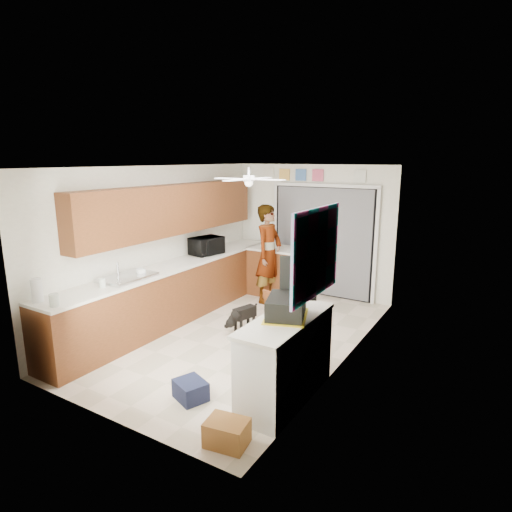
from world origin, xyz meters
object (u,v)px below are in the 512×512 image
at_px(microwave, 207,246).
at_px(man, 269,254).
at_px(cup, 141,272).
at_px(cardboard_box, 227,433).
at_px(navy_crate, 191,390).
at_px(paper_towel_roll, 37,290).
at_px(suitcase, 286,307).
at_px(dog, 245,317).

xyz_separation_m(microwave, man, (0.85, 0.74, -0.19)).
bearing_deg(cup, cardboard_box, -29.65).
distance_m(navy_crate, man, 3.57).
bearing_deg(paper_towel_roll, cup, 82.24).
height_order(paper_towel_roll, navy_crate, paper_towel_roll).
bearing_deg(navy_crate, paper_towel_roll, -165.93).
bearing_deg(suitcase, man, 103.02).
bearing_deg(man, navy_crate, -163.54).
distance_m(suitcase, cardboard_box, 1.40).
xyz_separation_m(cup, navy_crate, (1.71, -0.99, -0.89)).
bearing_deg(man, suitcase, -145.92).
xyz_separation_m(man, dog, (0.36, -1.39, -0.70)).
height_order(cup, man, man).
bearing_deg(paper_towel_roll, suitcase, 21.50).
xyz_separation_m(microwave, suitcase, (2.62, -2.01, -0.04)).
bearing_deg(cup, suitcase, -8.45).
distance_m(paper_towel_roll, navy_crate, 2.20).
height_order(paper_towel_roll, dog, paper_towel_roll).
xyz_separation_m(suitcase, dog, (-1.40, 1.36, -0.84)).
relative_size(cardboard_box, dog, 0.74).
relative_size(cup, man, 0.07).
xyz_separation_m(cup, suitcase, (2.57, -0.38, 0.06)).
bearing_deg(cup, navy_crate, -30.18).
xyz_separation_m(microwave, cardboard_box, (2.55, -3.05, -0.97)).
bearing_deg(navy_crate, cup, 149.82).
height_order(microwave, dog, microwave).
xyz_separation_m(navy_crate, dog, (-0.54, 1.97, 0.10)).
distance_m(man, dog, 1.60).
distance_m(suitcase, dog, 2.13).
xyz_separation_m(cardboard_box, dog, (-1.33, 2.40, 0.09)).
xyz_separation_m(cup, dog, (1.16, 0.97, -0.79)).
distance_m(paper_towel_roll, cardboard_box, 2.86).
relative_size(microwave, cup, 4.15).
bearing_deg(microwave, cardboard_box, -129.56).
height_order(cardboard_box, navy_crate, cardboard_box).
bearing_deg(suitcase, cup, 151.84).
bearing_deg(cup, paper_towel_roll, -97.76).
bearing_deg(cardboard_box, microwave, 129.89).
bearing_deg(navy_crate, microwave, 123.87).
xyz_separation_m(microwave, paper_towel_roll, (-0.15, -3.10, -0.01)).
distance_m(navy_crate, dog, 2.04).
xyz_separation_m(navy_crate, man, (-0.91, 3.36, 0.80)).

